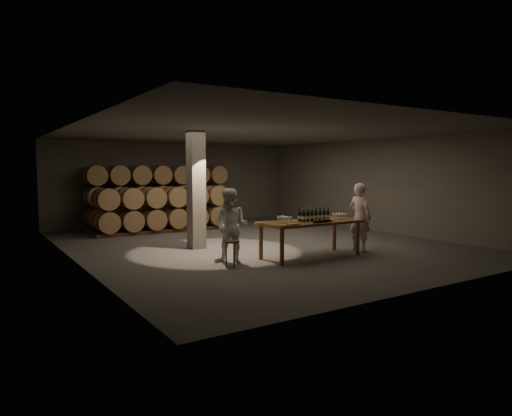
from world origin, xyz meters
TOP-DOWN VIEW (x-y plane):
  - room at (-1.80, 0.20)m, footprint 12.00×12.00m
  - tasting_table at (0.00, -2.50)m, footprint 2.60×1.10m
  - barrel_stack_back at (-0.96, 5.20)m, footprint 5.48×0.95m
  - barrel_stack_front at (-1.35, 3.80)m, footprint 4.70×0.95m
  - bottle_cluster at (0.12, -2.49)m, footprint 0.86×0.23m
  - lying_bottles at (0.01, -2.91)m, footprint 0.61×0.08m
  - glass_cluster_left at (-0.82, -2.53)m, footprint 0.19×0.41m
  - glass_cluster_right at (0.87, -2.59)m, footprint 0.30×0.30m
  - plate at (0.51, -2.59)m, footprint 0.26×0.26m
  - notebook_near at (-0.88, -2.89)m, footprint 0.23×0.19m
  - notebook_corner at (-1.14, -2.91)m, footprint 0.21×0.26m
  - pen at (-0.72, -2.91)m, footprint 0.15×0.05m
  - stool at (-2.20, -2.42)m, footprint 0.35×0.35m
  - person_man at (1.64, -2.54)m, footprint 0.52×0.71m
  - person_woman at (-2.01, -2.10)m, footprint 1.04×1.07m

SIDE VIEW (x-z plane):
  - stool at x=-2.20m, z-range 0.19..0.78m
  - tasting_table at x=0.00m, z-range 0.35..1.25m
  - barrel_stack_front at x=-1.35m, z-range 0.04..1.61m
  - person_woman at x=-2.01m, z-range 0.00..1.73m
  - person_man at x=1.64m, z-range 0.00..1.80m
  - pen at x=-0.72m, z-range 0.90..0.91m
  - plate at x=0.51m, z-range 0.90..0.92m
  - notebook_corner at x=-1.14m, z-range 0.90..0.92m
  - notebook_near at x=-0.88m, z-range 0.90..0.93m
  - lying_bottles at x=0.01m, z-range 0.90..0.98m
  - glass_cluster_right at x=0.87m, z-range 0.93..1.09m
  - bottle_cluster at x=0.12m, z-range 0.85..1.18m
  - glass_cluster_left at x=-0.82m, z-range 0.94..1.11m
  - barrel_stack_back at x=-0.96m, z-range 0.04..2.35m
  - room at x=-1.80m, z-range -4.40..7.60m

